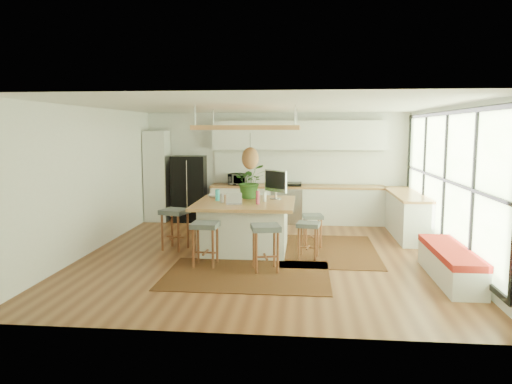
# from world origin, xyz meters

# --- Properties ---
(floor) EXTENTS (7.00, 7.00, 0.00)m
(floor) POSITION_xyz_m (0.00, 0.00, 0.00)
(floor) COLOR #582E19
(floor) RESTS_ON ground
(ceiling) EXTENTS (7.00, 7.00, 0.00)m
(ceiling) POSITION_xyz_m (0.00, 0.00, 2.70)
(ceiling) COLOR white
(ceiling) RESTS_ON ground
(wall_back) EXTENTS (6.50, 0.00, 6.50)m
(wall_back) POSITION_xyz_m (0.00, 3.50, 1.35)
(wall_back) COLOR silver
(wall_back) RESTS_ON ground
(wall_front) EXTENTS (6.50, 0.00, 6.50)m
(wall_front) POSITION_xyz_m (0.00, -3.50, 1.35)
(wall_front) COLOR silver
(wall_front) RESTS_ON ground
(wall_left) EXTENTS (0.00, 7.00, 7.00)m
(wall_left) POSITION_xyz_m (-3.25, 0.00, 1.35)
(wall_left) COLOR silver
(wall_left) RESTS_ON ground
(wall_right) EXTENTS (0.00, 7.00, 7.00)m
(wall_right) POSITION_xyz_m (3.25, 0.00, 1.35)
(wall_right) COLOR silver
(wall_right) RESTS_ON ground
(window_wall) EXTENTS (0.10, 6.20, 2.60)m
(window_wall) POSITION_xyz_m (3.22, 0.00, 1.40)
(window_wall) COLOR black
(window_wall) RESTS_ON wall_right
(pantry) EXTENTS (0.55, 0.60, 2.25)m
(pantry) POSITION_xyz_m (-2.95, 3.18, 1.12)
(pantry) COLOR silver
(pantry) RESTS_ON floor
(back_counter_base) EXTENTS (4.20, 0.60, 0.88)m
(back_counter_base) POSITION_xyz_m (0.55, 3.18, 0.44)
(back_counter_base) COLOR silver
(back_counter_base) RESTS_ON floor
(back_counter_top) EXTENTS (4.24, 0.64, 0.05)m
(back_counter_top) POSITION_xyz_m (0.55, 3.18, 0.90)
(back_counter_top) COLOR #9C6337
(back_counter_top) RESTS_ON back_counter_base
(backsplash) EXTENTS (4.20, 0.02, 0.80)m
(backsplash) POSITION_xyz_m (0.55, 3.48, 1.35)
(backsplash) COLOR white
(backsplash) RESTS_ON wall_back
(upper_cabinets) EXTENTS (4.20, 0.34, 0.70)m
(upper_cabinets) POSITION_xyz_m (0.55, 3.32, 2.15)
(upper_cabinets) COLOR silver
(upper_cabinets) RESTS_ON wall_back
(range) EXTENTS (0.76, 0.62, 1.00)m
(range) POSITION_xyz_m (0.30, 3.18, 0.50)
(range) COLOR #A5A5AA
(range) RESTS_ON floor
(right_counter_base) EXTENTS (0.60, 2.50, 0.88)m
(right_counter_base) POSITION_xyz_m (2.93, 2.00, 0.44)
(right_counter_base) COLOR silver
(right_counter_base) RESTS_ON floor
(right_counter_top) EXTENTS (0.64, 2.54, 0.05)m
(right_counter_top) POSITION_xyz_m (2.93, 2.00, 0.90)
(right_counter_top) COLOR #9C6337
(right_counter_top) RESTS_ON right_counter_base
(window_bench) EXTENTS (0.52, 2.00, 0.50)m
(window_bench) POSITION_xyz_m (2.95, -1.20, 0.25)
(window_bench) COLOR silver
(window_bench) RESTS_ON floor
(ceiling_panel) EXTENTS (1.86, 1.86, 0.80)m
(ceiling_panel) POSITION_xyz_m (-0.30, 0.40, 2.05)
(ceiling_panel) COLOR #9C6337
(ceiling_panel) RESTS_ON ceiling
(rug_near) EXTENTS (2.60, 1.80, 0.01)m
(rug_near) POSITION_xyz_m (-0.17, -1.28, 0.01)
(rug_near) COLOR black
(rug_near) RESTS_ON floor
(rug_right) EXTENTS (1.80, 2.60, 0.01)m
(rug_right) POSITION_xyz_m (1.19, 0.45, 0.01)
(rug_right) COLOR black
(rug_right) RESTS_ON floor
(fridge) EXTENTS (0.85, 0.68, 1.63)m
(fridge) POSITION_xyz_m (-2.14, 3.17, 0.93)
(fridge) COLOR black
(fridge) RESTS_ON floor
(island) EXTENTS (1.85, 1.85, 0.93)m
(island) POSITION_xyz_m (-0.39, 0.37, 0.47)
(island) COLOR #9C6337
(island) RESTS_ON floor
(stool_near_left) EXTENTS (0.45, 0.45, 0.74)m
(stool_near_left) POSITION_xyz_m (-0.93, -0.80, 0.35)
(stool_near_left) COLOR #474D4E
(stool_near_left) RESTS_ON floor
(stool_near_right) EXTENTS (0.54, 0.54, 0.76)m
(stool_near_right) POSITION_xyz_m (0.11, -1.01, 0.35)
(stool_near_right) COLOR #474D4E
(stool_near_right) RESTS_ON floor
(stool_right_front) EXTENTS (0.44, 0.44, 0.66)m
(stool_right_front) POSITION_xyz_m (0.80, -0.17, 0.35)
(stool_right_front) COLOR #474D4E
(stool_right_front) RESTS_ON floor
(stool_right_back) EXTENTS (0.43, 0.43, 0.64)m
(stool_right_back) POSITION_xyz_m (0.89, 0.74, 0.35)
(stool_right_back) COLOR #474D4E
(stool_right_back) RESTS_ON floor
(stool_left_side) EXTENTS (0.57, 0.57, 0.78)m
(stool_left_side) POSITION_xyz_m (-1.73, 0.26, 0.35)
(stool_left_side) COLOR #474D4E
(stool_left_side) RESTS_ON floor
(laptop) EXTENTS (0.33, 0.34, 0.22)m
(laptop) POSITION_xyz_m (-0.55, 0.00, 1.05)
(laptop) COLOR #A5A5AA
(laptop) RESTS_ON island
(monitor) EXTENTS (0.60, 0.60, 0.58)m
(monitor) POSITION_xyz_m (0.16, 0.76, 1.19)
(monitor) COLOR #A5A5AA
(monitor) RESTS_ON island
(microwave) EXTENTS (0.57, 0.42, 0.35)m
(microwave) POSITION_xyz_m (-0.86, 3.17, 1.10)
(microwave) COLOR #A5A5AA
(microwave) RESTS_ON back_counter_top
(island_plant) EXTENTS (0.70, 0.76, 0.53)m
(island_plant) POSITION_xyz_m (-0.35, 0.85, 1.20)
(island_plant) COLOR #1E4C19
(island_plant) RESTS_ON island
(island_bowl) EXTENTS (0.29, 0.29, 0.06)m
(island_bowl) POSITION_xyz_m (-1.09, 0.87, 0.96)
(island_bowl) COLOR white
(island_bowl) RESTS_ON island
(island_bottle_0) EXTENTS (0.07, 0.07, 0.19)m
(island_bottle_0) POSITION_xyz_m (-0.94, 0.47, 1.03)
(island_bottle_0) COLOR #34C7D0
(island_bottle_0) RESTS_ON island
(island_bottle_1) EXTENTS (0.07, 0.07, 0.19)m
(island_bottle_1) POSITION_xyz_m (-0.79, 0.22, 1.03)
(island_bottle_1) COLOR #BBBDC1
(island_bottle_1) RESTS_ON island
(island_bottle_2) EXTENTS (0.07, 0.07, 0.19)m
(island_bottle_2) POSITION_xyz_m (-0.14, 0.07, 1.03)
(island_bottle_2) COLOR #AC394E
(island_bottle_2) RESTS_ON island
(island_bottle_3) EXTENTS (0.07, 0.07, 0.19)m
(island_bottle_3) POSITION_xyz_m (-0.04, 0.42, 1.03)
(island_bottle_3) COLOR white
(island_bottle_3) RESTS_ON island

